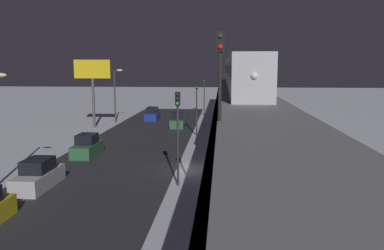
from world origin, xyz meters
The scene contains 14 objects.
ground_plane centered at (0.00, 0.00, 0.00)m, with size 240.00×240.00×0.00m, color silver.
avenue_asphalt centered at (5.88, 0.00, 0.00)m, with size 11.00×87.05×0.01m, color #28282D.
elevated_railway centered at (-5.11, 0.00, 4.83)m, with size 5.00×87.05×5.61m.
subway_train centered at (-5.20, -23.27, 7.39)m, with size 2.94×55.47×3.40m.
rail_signal centered at (-3.04, 12.01, 8.34)m, with size 0.36×0.41×4.00m.
sedan_green centered at (2.68, -21.59, 0.78)m, with size 1.91×4.32×1.97m.
sedan_green_2 centered at (9.08, -4.28, 0.80)m, with size 1.80×4.27×1.97m.
sedan_silver centered at (9.08, 5.24, 0.80)m, with size 1.80×4.66×1.97m.
sedan_blue centered at (7.28, -27.95, 0.80)m, with size 1.80×4.01×1.97m.
traffic_light_near centered at (-0.22, 4.15, 4.20)m, with size 0.32×0.44×6.40m.
traffic_light_mid centered at (-0.22, -15.34, 4.20)m, with size 0.32×0.44×6.40m.
traffic_light_far centered at (-0.22, -34.82, 4.20)m, with size 0.32×0.44×6.40m.
commercial_billboard centered at (13.73, -20.25, 6.83)m, with size 4.80×0.36×8.90m.
street_lamp_far centered at (11.95, -25.00, 4.81)m, with size 1.35×0.44×7.65m.
Camera 1 is at (-3.13, 29.55, 8.09)m, focal length 36.29 mm.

